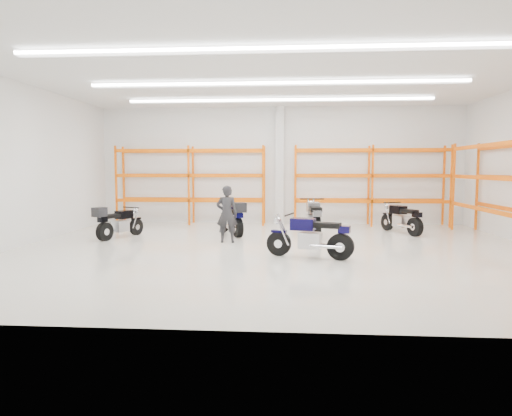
# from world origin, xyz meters

# --- Properties ---
(ground) EXTENTS (14.00, 14.00, 0.00)m
(ground) POSITION_xyz_m (0.00, 0.00, 0.00)
(ground) COLOR silver
(ground) RESTS_ON ground
(room_shell) EXTENTS (14.02, 12.02, 4.51)m
(room_shell) POSITION_xyz_m (0.00, 0.03, 3.28)
(room_shell) COLOR white
(room_shell) RESTS_ON ground
(motorcycle_main) EXTENTS (2.09, 0.92, 1.05)m
(motorcycle_main) POSITION_xyz_m (0.95, -0.98, 0.49)
(motorcycle_main) COLOR black
(motorcycle_main) RESTS_ON ground
(motorcycle_back_a) EXTENTS (1.01, 1.88, 1.01)m
(motorcycle_back_a) POSITION_xyz_m (-4.87, 1.61, 0.49)
(motorcycle_back_a) COLOR black
(motorcycle_back_a) RESTS_ON ground
(motorcycle_back_b) EXTENTS (1.13, 2.03, 1.10)m
(motorcycle_back_b) POSITION_xyz_m (-1.44, 2.65, 0.53)
(motorcycle_back_b) COLOR black
(motorcycle_back_b) RESTS_ON ground
(motorcycle_back_c) EXTENTS (0.78, 2.37, 1.16)m
(motorcycle_back_c) POSITION_xyz_m (1.15, 2.56, 0.54)
(motorcycle_back_c) COLOR black
(motorcycle_back_c) RESTS_ON ground
(motorcycle_back_d) EXTENTS (1.00, 1.93, 1.00)m
(motorcycle_back_d) POSITION_xyz_m (4.09, 3.35, 0.47)
(motorcycle_back_d) COLOR black
(motorcycle_back_d) RESTS_ON ground
(standing_man) EXTENTS (0.63, 0.44, 1.66)m
(standing_man) POSITION_xyz_m (-1.42, 1.16, 0.83)
(standing_man) COLOR black
(standing_man) RESTS_ON ground
(structural_column) EXTENTS (0.32, 0.32, 4.50)m
(structural_column) POSITION_xyz_m (0.00, 5.82, 2.25)
(structural_column) COLOR white
(structural_column) RESTS_ON ground
(pallet_racking_back_left) EXTENTS (5.67, 0.87, 3.00)m
(pallet_racking_back_left) POSITION_xyz_m (-3.40, 5.48, 1.79)
(pallet_racking_back_left) COLOR orange
(pallet_racking_back_left) RESTS_ON ground
(pallet_racking_back_right) EXTENTS (5.67, 0.87, 3.00)m
(pallet_racking_back_right) POSITION_xyz_m (3.40, 5.48, 1.79)
(pallet_racking_back_right) COLOR orange
(pallet_racking_back_right) RESTS_ON ground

